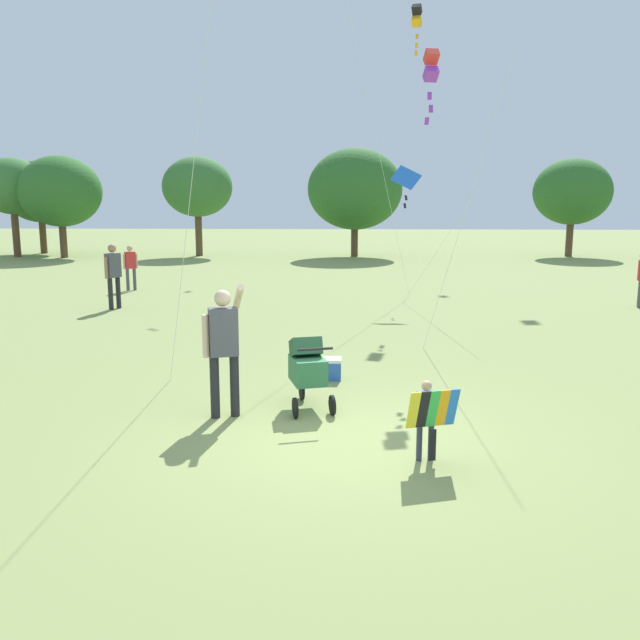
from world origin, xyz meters
TOP-DOWN VIEW (x-y plane):
  - ground_plane at (0.00, 0.00)m, footprint 120.00×120.00m
  - treeline_distant at (-4.00, 26.81)m, footprint 38.75×6.33m
  - child_with_butterfly_kite at (0.95, -0.70)m, footprint 0.59×0.42m
  - person_adult_flyer at (-1.62, 0.75)m, footprint 0.57×0.64m
  - stroller at (-0.52, 1.20)m, footprint 0.72×1.12m
  - kite_orange_delta at (1.61, 11.02)m, footprint 1.91×4.02m
  - kite_green_novelty at (1.81, 12.04)m, footprint 2.21×4.15m
  - kite_blue_high at (1.53, 5.11)m, footprint 1.23×2.15m
  - person_red_shirt at (-7.13, 13.35)m, footprint 0.40×0.34m
  - person_couple_left at (-6.34, 9.63)m, footprint 0.38×0.51m
  - cooler_box at (-0.30, 2.75)m, footprint 0.45×0.33m

SIDE VIEW (x-z plane):
  - ground_plane at x=0.00m, z-range 0.00..0.00m
  - cooler_box at x=-0.30m, z-range 0.00..0.35m
  - child_with_butterfly_kite at x=0.95m, z-range 0.10..1.03m
  - stroller at x=-0.52m, z-range 0.09..1.12m
  - person_red_shirt at x=-7.13m, z-range 0.13..1.60m
  - person_couple_left at x=-6.34m, z-range 0.16..1.91m
  - person_adult_flyer at x=-1.62m, z-range 0.14..1.97m
  - kite_orange_delta at x=1.61m, z-range 1.44..5.34m
  - treeline_distant at x=-4.00m, z-range 0.63..6.16m
  - kite_blue_high at x=1.53m, z-range 2.47..8.14m
  - kite_green_novelty at x=1.81m, z-range 3.74..12.07m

